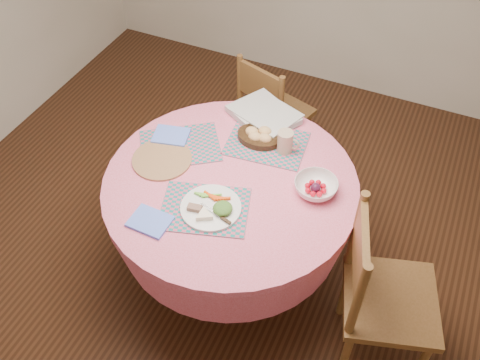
% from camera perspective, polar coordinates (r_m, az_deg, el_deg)
% --- Properties ---
extents(ground, '(4.00, 4.00, 0.00)m').
position_cam_1_polar(ground, '(3.16, -0.84, -9.49)').
color(ground, '#331C0F').
rests_on(ground, ground).
extents(dining_table, '(1.24, 1.24, 0.75)m').
position_cam_1_polar(dining_table, '(2.72, -0.96, -2.94)').
color(dining_table, pink).
rests_on(dining_table, ground).
extents(chair_right, '(0.54, 0.55, 0.96)m').
position_cam_1_polar(chair_right, '(2.56, 14.70, -11.67)').
color(chair_right, brown).
rests_on(chair_right, ground).
extents(chair_back, '(0.49, 0.48, 0.85)m').
position_cam_1_polar(chair_back, '(3.45, 3.33, 7.35)').
color(chair_back, brown).
rests_on(chair_back, ground).
extents(placemat_front, '(0.47, 0.41, 0.01)m').
position_cam_1_polar(placemat_front, '(2.46, -3.78, -3.08)').
color(placemat_front, '#157673').
rests_on(placemat_front, dining_table).
extents(placemat_left, '(0.50, 0.48, 0.01)m').
position_cam_1_polar(placemat_left, '(2.76, -6.40, 3.65)').
color(placemat_left, '#157673').
rests_on(placemat_left, dining_table).
extents(placemat_back, '(0.43, 0.34, 0.01)m').
position_cam_1_polar(placemat_back, '(2.76, 2.85, 3.91)').
color(placemat_back, '#157673').
rests_on(placemat_back, dining_table).
extents(wicker_trivet, '(0.30, 0.30, 0.01)m').
position_cam_1_polar(wicker_trivet, '(2.70, -8.31, 2.20)').
color(wicker_trivet, brown).
rests_on(wicker_trivet, dining_table).
extents(napkin_near, '(0.18, 0.15, 0.01)m').
position_cam_1_polar(napkin_near, '(2.43, -9.57, -4.38)').
color(napkin_near, '#6081F7').
rests_on(napkin_near, dining_table).
extents(napkin_far, '(0.21, 0.18, 0.01)m').
position_cam_1_polar(napkin_far, '(2.81, -7.37, 4.71)').
color(napkin_far, '#6081F7').
rests_on(napkin_far, placemat_left).
extents(dinner_plate, '(0.28, 0.28, 0.05)m').
position_cam_1_polar(dinner_plate, '(2.44, -3.05, -2.98)').
color(dinner_plate, white).
rests_on(dinner_plate, placemat_front).
extents(bread_bowl, '(0.23, 0.23, 0.08)m').
position_cam_1_polar(bread_bowl, '(2.76, 2.05, 4.74)').
color(bread_bowl, black).
rests_on(bread_bowl, placemat_back).
extents(latte_mug, '(0.12, 0.08, 0.12)m').
position_cam_1_polar(latte_mug, '(2.69, 4.90, 4.08)').
color(latte_mug, tan).
rests_on(latte_mug, placemat_back).
extents(fruit_bowl, '(0.23, 0.23, 0.06)m').
position_cam_1_polar(fruit_bowl, '(2.53, 8.09, -0.75)').
color(fruit_bowl, white).
rests_on(fruit_bowl, dining_table).
extents(newspaper_stack, '(0.43, 0.40, 0.04)m').
position_cam_1_polar(newspaper_stack, '(2.90, 2.57, 7.00)').
color(newspaper_stack, silver).
rests_on(newspaper_stack, dining_table).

